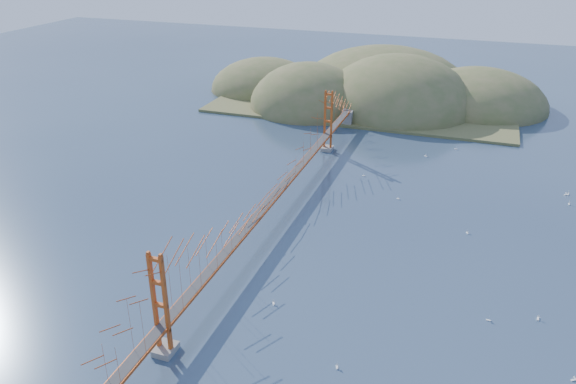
% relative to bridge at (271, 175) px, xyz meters
% --- Properties ---
extents(ground, '(320.00, 320.00, 0.00)m').
position_rel_bridge_xyz_m(ground, '(0.00, -0.18, -7.01)').
color(ground, '#2D405A').
rests_on(ground, ground).
extents(bridge, '(2.20, 94.40, 12.00)m').
position_rel_bridge_xyz_m(bridge, '(0.00, 0.00, 0.00)').
color(bridge, gray).
rests_on(bridge, ground).
extents(far_headlands, '(84.00, 58.00, 25.00)m').
position_rel_bridge_xyz_m(far_headlands, '(2.21, 68.33, -7.01)').
color(far_headlands, olive).
rests_on(far_headlands, ground).
extents(sailboat_10, '(0.66, 0.66, 0.71)m').
position_rel_bridge_xyz_m(sailboat_10, '(7.46, -19.11, -6.85)').
color(sailboat_10, white).
rests_on(sailboat_10, ground).
extents(sailboat_14, '(0.56, 0.65, 0.74)m').
position_rel_bridge_xyz_m(sailboat_14, '(35.76, -12.08, -6.85)').
color(sailboat_14, white).
rests_on(sailboat_14, ground).
extents(sailboat_3, '(0.49, 0.40, 0.58)m').
position_rel_bridge_xyz_m(sailboat_3, '(9.30, 19.96, -6.87)').
color(sailboat_3, white).
rests_on(sailboat_3, ground).
extents(sailboat_16, '(0.52, 0.52, 0.58)m').
position_rel_bridge_xyz_m(sailboat_16, '(16.39, 12.88, -6.87)').
color(sailboat_16, white).
rests_on(sailboat_16, ground).
extents(sailboat_4, '(0.64, 0.64, 0.68)m').
position_rel_bridge_xyz_m(sailboat_4, '(41.49, 23.23, -6.86)').
color(sailboat_4, white).
rests_on(sailboat_4, ground).
extents(sailboat_7, '(0.63, 0.63, 0.68)m').
position_rel_bridge_xyz_m(sailboat_7, '(18.30, 32.75, -6.86)').
color(sailboat_7, white).
rests_on(sailboat_7, ground).
extents(sailboat_6, '(0.61, 0.62, 0.70)m').
position_rel_bridge_xyz_m(sailboat_6, '(16.91, -26.60, -6.86)').
color(sailboat_6, white).
rests_on(sailboat_6, ground).
extents(sailboat_9, '(0.65, 0.65, 0.73)m').
position_rel_bridge_xyz_m(sailboat_9, '(41.85, 23.45, -6.85)').
color(sailboat_9, white).
rests_on(sailboat_9, ground).
extents(sailboat_13, '(0.63, 0.63, 0.68)m').
position_rel_bridge_xyz_m(sailboat_13, '(38.52, -20.82, -6.86)').
color(sailboat_13, white).
rests_on(sailboat_13, ground).
extents(sailboat_15, '(0.49, 0.60, 0.70)m').
position_rel_bridge_xyz_m(sailboat_15, '(41.69, 19.70, -6.86)').
color(sailboat_15, white).
rests_on(sailboat_15, ground).
extents(sailboat_2, '(0.53, 0.44, 0.61)m').
position_rel_bridge_xyz_m(sailboat_2, '(30.67, -14.13, -6.87)').
color(sailboat_2, white).
rests_on(sailboat_2, ground).
extents(sailboat_12, '(0.60, 0.48, 0.70)m').
position_rel_bridge_xyz_m(sailboat_12, '(23.34, 38.43, -6.86)').
color(sailboat_12, white).
rests_on(sailboat_12, ground).
extents(sailboat_1, '(0.58, 0.58, 0.63)m').
position_rel_bridge_xyz_m(sailboat_1, '(27.35, 5.16, -6.86)').
color(sailboat_1, white).
rests_on(sailboat_1, ground).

